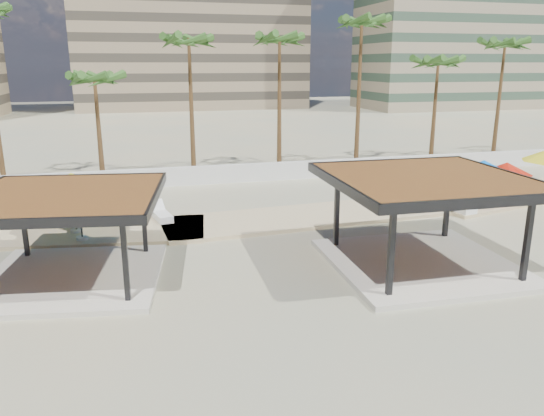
{
  "coord_description": "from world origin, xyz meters",
  "views": [
    {
      "loc": [
        -7.15,
        -17.32,
        7.53
      ],
      "look_at": [
        -1.32,
        4.32,
        1.4
      ],
      "focal_mm": 35.0,
      "sensor_mm": 36.0,
      "label": 1
    }
  ],
  "objects": [
    {
      "name": "pavilion_central",
      "position": [
        3.34,
        -0.36,
        2.12
      ],
      "size": [
        7.23,
        7.23,
        3.56
      ],
      "rotation": [
        0.0,
        0.0,
        -0.03
      ],
      "color": "beige",
      "rests_on": "ground"
    },
    {
      "name": "palm_c",
      "position": [
        -9.0,
        18.1,
        6.39
      ],
      "size": [
        3.0,
        3.0,
        7.45
      ],
      "color": "brown",
      "rests_on": "ground"
    },
    {
      "name": "boundary_wall",
      "position": [
        0.0,
        16.0,
        0.6
      ],
      "size": [
        56.0,
        0.3,
        1.2
      ],
      "primitive_type": "cube",
      "color": "silver",
      "rests_on": "ground"
    },
    {
      "name": "lounger_d",
      "position": [
        15.66,
        9.25,
        0.37
      ],
      "size": [
        0.81,
        2.1,
        0.78
      ],
      "rotation": [
        0.0,
        0.0,
        1.5
      ],
      "color": "white",
      "rests_on": "promenade"
    },
    {
      "name": "palm_f",
      "position": [
        9.0,
        18.6,
        9.83
      ],
      "size": [
        3.0,
        3.0,
        11.11
      ],
      "color": "brown",
      "rests_on": "ground"
    },
    {
      "name": "palm_g",
      "position": [
        15.0,
        18.2,
        7.33
      ],
      "size": [
        3.0,
        3.0,
        8.44
      ],
      "color": "brown",
      "rests_on": "ground"
    },
    {
      "name": "umbrella_d",
      "position": [
        10.39,
        5.8,
        2.37
      ],
      "size": [
        3.76,
        3.76,
        2.54
      ],
      "rotation": [
        0.0,
        0.0,
        0.41
      ],
      "color": "beige",
      "rests_on": "promenade"
    },
    {
      "name": "lounger_c",
      "position": [
        9.14,
        6.47,
        0.35
      ],
      "size": [
        1.06,
        1.99,
        0.72
      ],
      "rotation": [
        0.0,
        0.0,
        1.32
      ],
      "color": "white",
      "rests_on": "promenade"
    },
    {
      "name": "building_mid",
      "position": [
        4.0,
        78.0,
        14.27
      ],
      "size": [
        38.0,
        16.0,
        30.4
      ],
      "color": "#847259",
      "rests_on": "ground"
    },
    {
      "name": "umbrella_b",
      "position": [
        -9.74,
        6.97,
        2.52
      ],
      "size": [
        3.77,
        3.77,
        2.72
      ],
      "rotation": [
        0.0,
        0.0,
        0.27
      ],
      "color": "beige",
      "rests_on": "promenade"
    },
    {
      "name": "umbrella_f",
      "position": [
        -9.42,
        5.8,
        2.47
      ],
      "size": [
        3.94,
        3.94,
        2.67
      ],
      "rotation": [
        0.0,
        0.0,
        -0.4
      ],
      "color": "beige",
      "rests_on": "promenade"
    },
    {
      "name": "lounger_a",
      "position": [
        -5.9,
        8.12,
        0.36
      ],
      "size": [
        1.03,
        2.11,
        0.77
      ],
      "rotation": [
        0.0,
        0.0,
        1.77
      ],
      "color": "white",
      "rests_on": "promenade"
    },
    {
      "name": "umbrella_c",
      "position": [
        11.79,
        5.8,
        2.21
      ],
      "size": [
        3.31,
        3.31,
        2.37
      ],
      "rotation": [
        0.0,
        0.0,
        0.29
      ],
      "color": "beige",
      "rests_on": "promenade"
    },
    {
      "name": "promenade",
      "position": [
        2.0,
        7.67,
        0.06
      ],
      "size": [
        44.45,
        7.97,
        0.24
      ],
      "color": "#C6B284",
      "rests_on": "ground"
    },
    {
      "name": "palm_h",
      "position": [
        21.0,
        18.8,
        8.59
      ],
      "size": [
        3.0,
        3.0,
        9.78
      ],
      "color": "brown",
      "rests_on": "ground"
    },
    {
      "name": "building_east",
      "position": [
        48.0,
        66.0,
        17.27
      ],
      "size": [
        32.0,
        15.0,
        36.4
      ],
      "color": "gray",
      "rests_on": "ground"
    },
    {
      "name": "lounger_b",
      "position": [
        9.04,
        5.85,
        0.38
      ],
      "size": [
        1.02,
        2.32,
        0.85
      ],
      "rotation": [
        0.0,
        0.0,
        1.71
      ],
      "color": "white",
      "rests_on": "promenade"
    },
    {
      "name": "pavilion_west",
      "position": [
        -9.46,
        1.65,
        1.93
      ],
      "size": [
        7.31,
        7.31,
        3.24
      ],
      "rotation": [
        0.0,
        0.0,
        -0.16
      ],
      "color": "beige",
      "rests_on": "ground"
    },
    {
      "name": "ground",
      "position": [
        0.0,
        0.0,
        0.0
      ],
      "size": [
        200.0,
        200.0,
        0.0
      ],
      "primitive_type": "plane",
      "color": "tan",
      "rests_on": "ground"
    },
    {
      "name": "palm_e",
      "position": [
        3.0,
        18.4,
        8.72
      ],
      "size": [
        3.0,
        3.0,
        9.92
      ],
      "color": "brown",
      "rests_on": "ground"
    },
    {
      "name": "palm_d",
      "position": [
        -3.0,
        18.9,
        8.58
      ],
      "size": [
        3.0,
        3.0,
        9.77
      ],
      "color": "brown",
      "rests_on": "ground"
    }
  ]
}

